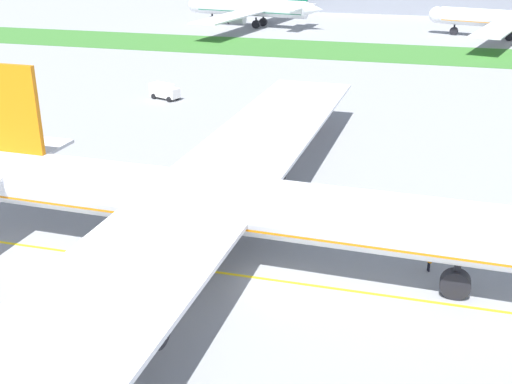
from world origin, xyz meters
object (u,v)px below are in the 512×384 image
ground_crew_wingwalker_port (429,260)px  service_truck_fuel_bowser (164,91)px  service_truck_baggage_loader (270,117)px  parked_airliner_far_left (253,8)px  parked_airliner_far_centre (505,20)px  airliner_foreground (210,203)px

ground_crew_wingwalker_port → service_truck_fuel_bowser: size_ratio=0.31×
service_truck_baggage_loader → parked_airliner_far_left: parked_airliner_far_left is taller
service_truck_baggage_loader → service_truck_fuel_bowser: size_ratio=1.05×
service_truck_baggage_loader → parked_airliner_far_centre: bearing=67.0°
service_truck_baggage_loader → parked_airliner_far_centre: parked_airliner_far_centre is taller
service_truck_fuel_bowser → parked_airliner_far_left: parked_airliner_far_left is taller
parked_airliner_far_left → parked_airliner_far_centre: 68.53m
airliner_foreground → service_truck_fuel_bowser: airliner_foreground is taller
parked_airliner_far_left → ground_crew_wingwalker_port: bearing=-68.7°
airliner_foreground → ground_crew_wingwalker_port: (18.04, 2.95, -4.33)m
airliner_foreground → service_truck_baggage_loader: airliner_foreground is taller
airliner_foreground → service_truck_fuel_bowser: size_ratio=16.97×
airliner_foreground → service_truck_baggage_loader: 40.39m
service_truck_baggage_loader → service_truck_fuel_bowser: 23.49m
ground_crew_wingwalker_port → service_truck_fuel_bowser: service_truck_fuel_bowser is taller
airliner_foreground → parked_airliner_far_centre: (34.34, 132.33, -0.52)m
airliner_foreground → service_truck_fuel_bowser: (-25.73, 50.77, -3.97)m
service_truck_fuel_bowser → parked_airliner_far_centre: 101.35m
parked_airliner_far_left → parked_airliner_far_centre: parked_airliner_far_left is taller
service_truck_baggage_loader → parked_airliner_far_left: size_ratio=0.09×
ground_crew_wingwalker_port → service_truck_fuel_bowser: 64.83m
airliner_foreground → parked_airliner_far_centre: 136.72m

